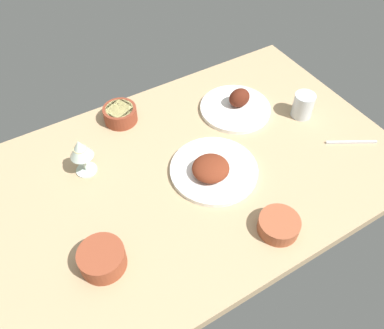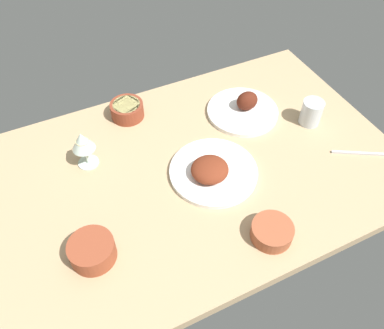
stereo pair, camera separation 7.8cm
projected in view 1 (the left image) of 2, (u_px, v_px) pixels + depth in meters
The scene contains 9 objects.
dining_table at pixel (192, 172), 132.64cm from camera, with size 140.00×90.00×4.00cm, color tan.
plate_far_side at pixel (236, 106), 149.12cm from camera, with size 26.92×26.92×8.58cm.
plate_near_viewer at pixel (213, 169), 128.22cm from camera, with size 29.27×29.27×6.82cm.
bowl_onions at pixel (102, 258), 105.78cm from camera, with size 12.92×12.92×6.41cm.
bowl_cream at pixel (279, 225), 113.75cm from camera, with size 12.28×12.28×4.67cm.
bowl_potatoes at pixel (120, 114), 144.18cm from camera, with size 12.31×12.31×5.90cm.
wine_glass at pixel (80, 150), 123.02cm from camera, with size 7.60×7.60×14.00cm.
water_tumbler at pixel (303, 105), 144.96cm from camera, with size 7.70×7.70×9.45cm, color silver.
fork_loose at pixel (351, 142), 138.57cm from camera, with size 18.05×0.90×0.80cm, color silver.
Camera 1 is at (43.37, 72.55, 104.25)cm, focal length 36.53 mm.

